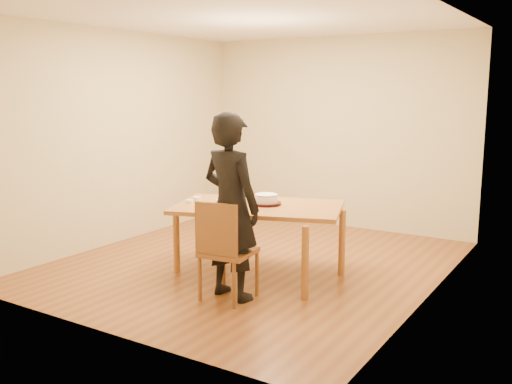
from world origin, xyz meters
The scene contains 16 objects.
room_shell centered at (0.00, 0.34, 1.35)m, with size 4.00×4.50×2.70m.
dining_table centered at (0.26, -0.30, 0.73)m, with size 1.72×1.02×0.04m, color brown.
dining_chair centered at (0.41, -1.07, 0.45)m, with size 0.45×0.45×0.04m, color brown.
cake_plate centered at (0.31, -0.23, 0.76)m, with size 0.32×0.32×0.02m, color #B60C36.
cake centered at (0.31, -0.23, 0.81)m, with size 0.24×0.24×0.08m, color white.
frosting_dome centered at (0.31, -0.23, 0.87)m, with size 0.24×0.24×0.03m, color white.
frosting_tub centered at (0.08, -0.61, 0.79)m, with size 0.09×0.09×0.08m, color white.
frosting_lid centered at (-0.18, -0.69, 0.76)m, with size 0.10×0.10×0.01m, color #23179B.
frosting_dollop centered at (-0.18, -0.69, 0.77)m, with size 0.04×0.04×0.02m, color white.
ramekin_green centered at (-0.42, -0.60, 0.77)m, with size 0.08×0.08×0.04m, color white.
ramekin_yellow centered at (-0.16, -0.42, 0.77)m, with size 0.08×0.08×0.04m, color white.
ramekin_multi centered at (-0.44, -0.45, 0.77)m, with size 0.09×0.09×0.04m, color white.
candy_box_pink centered at (-0.41, 0.09, 0.76)m, with size 0.14×0.07×0.02m, color #DF3485.
candy_box_green centered at (-0.42, 0.09, 0.78)m, with size 0.12×0.06×0.02m, color green.
spatula centered at (0.08, -0.69, 0.76)m, with size 0.15×0.01×0.01m, color black.
person centered at (0.41, -1.03, 0.88)m, with size 0.64×0.42×1.76m, color black.
Camera 1 is at (3.36, -5.30, 1.94)m, focal length 40.00 mm.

